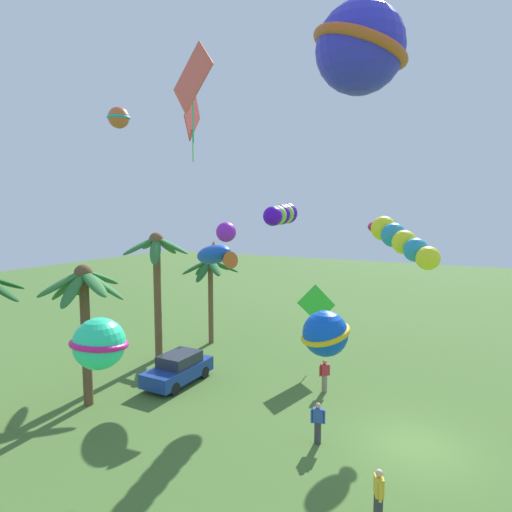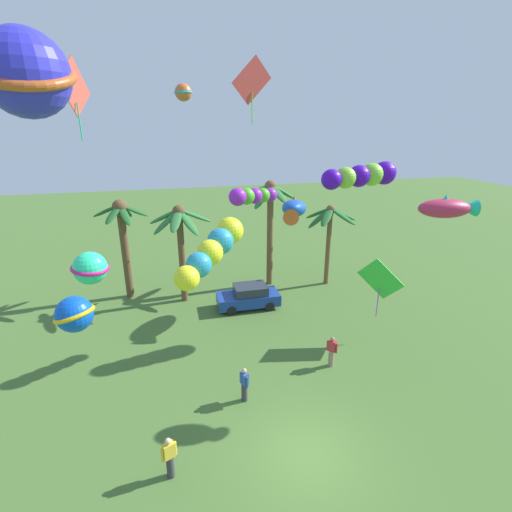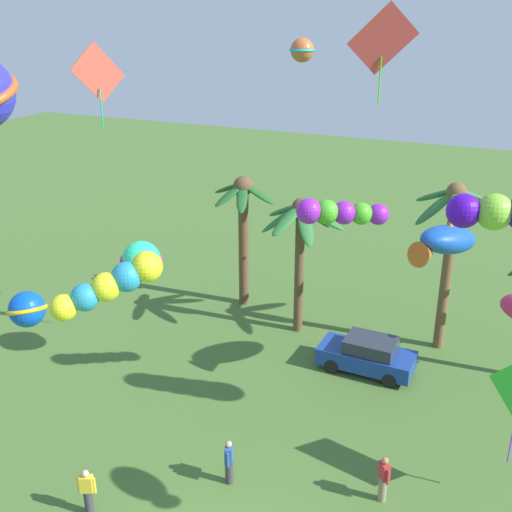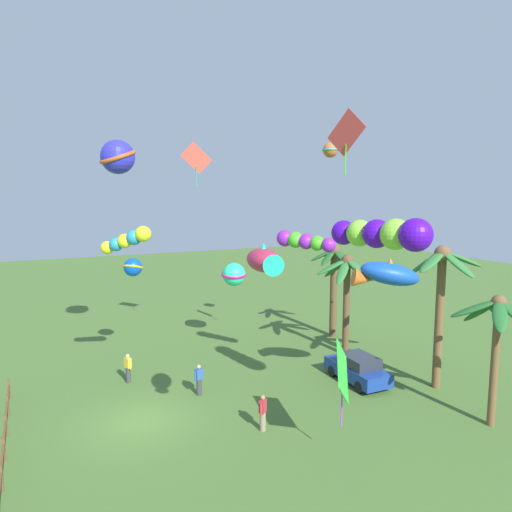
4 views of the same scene
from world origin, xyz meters
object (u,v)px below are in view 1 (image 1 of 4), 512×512
object	(u,v)px
spectator_0	(379,496)
kite_tube_7	(281,214)
palm_tree_1	(210,275)
kite_tube_0	(401,240)
kite_ball_1	(360,49)
kite_diamond_11	(316,305)
kite_ball_2	(99,344)
palm_tree_2	(84,298)
parked_car_0	(178,369)
spectator_1	(318,423)
spectator_2	(325,376)
kite_fish_10	(215,255)
palm_tree_3	(157,265)
kite_tube_3	(225,233)
kite_ball_6	(119,118)
kite_diamond_5	(192,79)
kite_fish_8	(382,226)
kite_diamond_9	(192,118)
kite_ball_4	(325,334)

from	to	relation	value
spectator_0	kite_tube_7	world-z (taller)	kite_tube_7
palm_tree_1	kite_tube_0	world-z (taller)	kite_tube_0
palm_tree_1	kite_tube_0	size ratio (longest dim) A/B	2.67
kite_ball_1	kite_diamond_11	xyz separation A→B (m)	(13.34, 5.53, -8.66)
kite_ball_1	kite_ball_2	distance (m)	10.26
palm_tree_2	parked_car_0	bearing A→B (deg)	-28.35
spectator_1	palm_tree_2	bearing A→B (deg)	99.18
spectator_2	kite_fish_10	xyz separation A→B (m)	(0.23, 6.36, 5.56)
palm_tree_3	kite_tube_0	world-z (taller)	kite_tube_0
spectator_1	kite_fish_10	world-z (taller)	kite_fish_10
palm_tree_1	kite_tube_7	world-z (taller)	kite_tube_7
kite_tube_0	kite_ball_1	size ratio (longest dim) A/B	0.91
kite_ball_1	kite_diamond_11	distance (m)	16.84
palm_tree_1	parked_car_0	size ratio (longest dim) A/B	1.48
kite_tube_3	kite_ball_6	bearing A→B (deg)	128.51
palm_tree_2	parked_car_0	world-z (taller)	palm_tree_2
kite_diamond_5	kite_ball_1	bearing A→B (deg)	-93.00
kite_fish_8	kite_tube_0	bearing A→B (deg)	-165.67
palm_tree_3	kite_diamond_5	world-z (taller)	kite_diamond_5
palm_tree_2	spectator_1	distance (m)	11.26
parked_car_0	kite_tube_7	size ratio (longest dim) A/B	0.87
kite_ball_2	kite_diamond_9	world-z (taller)	kite_diamond_9
parked_car_0	kite_tube_7	xyz separation A→B (m)	(5.29, -3.34, 7.82)
spectator_1	kite_ball_1	xyz separation A→B (m)	(-5.40, -2.64, 11.33)
kite_tube_7	kite_fish_8	bearing A→B (deg)	-82.60
kite_ball_4	kite_diamond_5	distance (m)	7.36
spectator_2	palm_tree_3	bearing A→B (deg)	90.02
kite_ball_1	kite_fish_10	distance (m)	15.60
spectator_1	kite_fish_10	size ratio (longest dim) A/B	0.46
palm_tree_3	kite_ball_4	distance (m)	16.87
kite_fish_10	kite_tube_3	bearing A→B (deg)	-140.75
palm_tree_1	kite_ball_4	xyz separation A→B (m)	(-14.06, -12.47, 1.33)
kite_ball_4	kite_fish_10	world-z (taller)	kite_fish_10
kite_fish_10	kite_diamond_11	bearing A→B (deg)	-56.70
palm_tree_3	kite_diamond_9	size ratio (longest dim) A/B	2.35
kite_tube_7	palm_tree_2	bearing A→B (deg)	149.34
kite_tube_7	kite_fish_8	xyz separation A→B (m)	(0.71, -5.43, -0.60)
palm_tree_2	kite_fish_10	world-z (taller)	kite_fish_10
kite_tube_0	kite_ball_6	size ratio (longest dim) A/B	1.61
kite_tube_0	kite_ball_1	distance (m)	5.77
spectator_2	kite_diamond_5	distance (m)	15.01
kite_diamond_5	kite_fish_8	distance (m)	14.23
kite_ball_2	parked_car_0	bearing A→B (deg)	23.67
spectator_2	kite_tube_7	size ratio (longest dim) A/B	0.35
spectator_2	parked_car_0	bearing A→B (deg)	108.84
kite_diamond_9	kite_fish_10	xyz separation A→B (m)	(2.64, 0.50, -6.72)
palm_tree_2	kite_tube_7	distance (m)	11.29
kite_ball_6	kite_diamond_9	size ratio (longest dim) A/B	0.42
kite_ball_1	palm_tree_3	bearing A→B (deg)	54.78
spectator_2	kite_diamond_9	distance (m)	13.82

